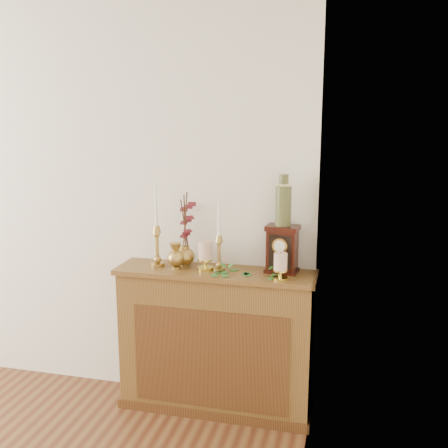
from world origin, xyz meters
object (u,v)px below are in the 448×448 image
(mantel_clock, at_px, (282,249))
(candlestick_center, at_px, (219,247))
(candlestick_left, at_px, (157,239))
(bud_vase, at_px, (176,256))
(ginger_jar, at_px, (187,231))
(ceramic_vase, at_px, (283,203))

(mantel_clock, bearing_deg, candlestick_center, -163.94)
(candlestick_left, distance_m, candlestick_center, 0.40)
(bud_vase, xyz_separation_m, mantel_clock, (0.64, 0.09, 0.06))
(bud_vase, bearing_deg, candlestick_left, 165.71)
(ginger_jar, height_order, ceramic_vase, ceramic_vase)
(candlestick_center, distance_m, ginger_jar, 0.26)
(bud_vase, relative_size, ginger_jar, 0.35)
(candlestick_left, bearing_deg, ginger_jar, 27.94)
(mantel_clock, bearing_deg, bud_vase, -165.22)
(bud_vase, xyz_separation_m, ginger_jar, (0.03, 0.12, 0.13))
(candlestick_left, relative_size, ceramic_vase, 1.73)
(ginger_jar, bearing_deg, bud_vase, -105.70)
(ginger_jar, bearing_deg, mantel_clock, -2.85)
(candlestick_left, xyz_separation_m, mantel_clock, (0.78, 0.06, -0.03))
(candlestick_center, distance_m, mantel_clock, 0.38)
(ginger_jar, bearing_deg, ceramic_vase, -2.60)
(candlestick_left, bearing_deg, candlestick_center, -0.58)
(candlestick_left, xyz_separation_m, ceramic_vase, (0.78, 0.06, 0.25))
(ginger_jar, distance_m, mantel_clock, 0.61)
(candlestick_left, xyz_separation_m, bud_vase, (0.13, -0.03, -0.09))
(ceramic_vase, bearing_deg, bud_vase, -171.58)
(ginger_jar, distance_m, ceramic_vase, 0.65)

